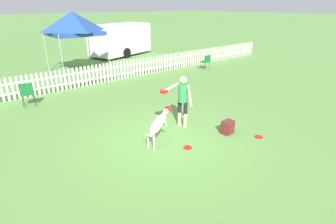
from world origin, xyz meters
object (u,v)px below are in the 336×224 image
object	(u,v)px
folding_chair_center	(27,92)
equipment_trailer	(121,39)
leaping_dog	(158,124)
canopy_tent_main	(73,23)
frisbee_near_handler	(188,148)
folding_chair_green_right	(206,61)
handler_person	(182,96)
frisbee_near_dog	(259,137)
backpack_on_grass	(228,127)

from	to	relation	value
folding_chair_center	equipment_trailer	xyz separation A→B (m)	(7.99, 7.07, 0.62)
leaping_dog	canopy_tent_main	xyz separation A→B (m)	(1.54, 9.13, 2.00)
frisbee_near_handler	folding_chair_green_right	bearing A→B (deg)	39.86
folding_chair_center	handler_person	bearing A→B (deg)	137.58
frisbee_near_dog	folding_chair_green_right	xyz separation A→B (m)	(5.05, 6.70, 0.48)
frisbee_near_handler	equipment_trailer	distance (m)	14.17
leaping_dog	equipment_trailer	bearing A→B (deg)	135.75
backpack_on_grass	folding_chair_green_right	xyz separation A→B (m)	(5.54, 5.97, 0.30)
handler_person	folding_chair_center	world-z (taller)	handler_person
frisbee_near_handler	folding_chair_green_right	distance (m)	9.14
frisbee_near_dog	leaping_dog	bearing A→B (deg)	147.12
backpack_on_grass	equipment_trailer	xyz separation A→B (m)	(4.14, 13.09, 0.98)
backpack_on_grass	equipment_trailer	world-z (taller)	equipment_trailer
frisbee_near_dog	folding_chair_center	bearing A→B (deg)	122.72
handler_person	leaping_dog	world-z (taller)	handler_person
leaping_dog	folding_chair_center	xyz separation A→B (m)	(-1.95, 5.21, -0.03)
folding_chair_center	frisbee_near_handler	bearing A→B (deg)	126.39
frisbee_near_dog	backpack_on_grass	bearing A→B (deg)	123.69
backpack_on_grass	canopy_tent_main	size ratio (longest dim) A/B	0.12
frisbee_near_handler	folding_chair_green_right	world-z (taller)	folding_chair_green_right
leaping_dog	folding_chair_center	bearing A→B (deg)	-177.51
frisbee_near_dog	folding_chair_center	distance (m)	8.03
frisbee_near_handler	canopy_tent_main	bearing A→B (deg)	83.55
leaping_dog	equipment_trailer	xyz separation A→B (m)	(6.04, 12.28, 0.59)
frisbee_near_handler	folding_chair_center	distance (m)	6.38
backpack_on_grass	equipment_trailer	size ratio (longest dim) A/B	0.07
leaping_dog	canopy_tent_main	world-z (taller)	canopy_tent_main
leaping_dog	equipment_trailer	size ratio (longest dim) A/B	0.21
handler_person	canopy_tent_main	world-z (taller)	canopy_tent_main
handler_person	leaping_dog	size ratio (longest dim) A/B	1.36
frisbee_near_dog	equipment_trailer	xyz separation A→B (m)	(3.66, 13.81, 1.16)
frisbee_near_handler	folding_chair_center	world-z (taller)	folding_chair_center
leaping_dog	frisbee_near_dog	bearing A→B (deg)	39.06
backpack_on_grass	canopy_tent_main	xyz separation A→B (m)	(-0.36, 9.94, 2.38)
folding_chair_center	canopy_tent_main	xyz separation A→B (m)	(3.49, 3.93, 2.02)
frisbee_near_handler	backpack_on_grass	distance (m)	1.48
frisbee_near_handler	canopy_tent_main	world-z (taller)	canopy_tent_main
backpack_on_grass	leaping_dog	bearing A→B (deg)	156.82
canopy_tent_main	equipment_trailer	xyz separation A→B (m)	(4.50, 3.14, -1.40)
backpack_on_grass	frisbee_near_handler	bearing A→B (deg)	175.15
canopy_tent_main	equipment_trailer	bearing A→B (deg)	34.94
folding_chair_green_right	equipment_trailer	xyz separation A→B (m)	(-1.40, 7.11, 0.68)
frisbee_near_dog	equipment_trailer	size ratio (longest dim) A/B	0.04
frisbee_near_dog	folding_chair_green_right	size ratio (longest dim) A/B	0.27
folding_chair_green_right	leaping_dog	bearing A→B (deg)	37.72
folding_chair_green_right	equipment_trailer	size ratio (longest dim) A/B	0.15
frisbee_near_dog	folding_chair_green_right	bearing A→B (deg)	52.98
equipment_trailer	frisbee_near_handler	bearing A→B (deg)	-130.39
folding_chair_center	folding_chair_green_right	bearing A→B (deg)	-165.87
handler_person	canopy_tent_main	bearing A→B (deg)	-20.34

